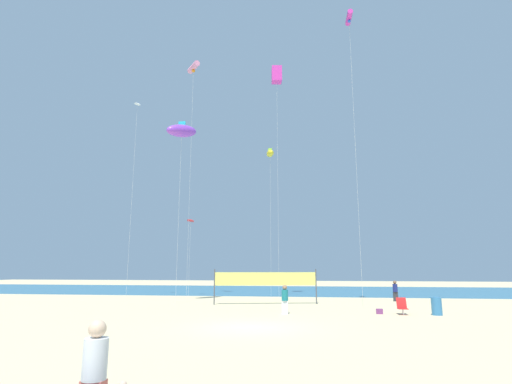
{
  "coord_description": "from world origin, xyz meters",
  "views": [
    {
      "loc": [
        2.67,
        -17.43,
        2.52
      ],
      "look_at": [
        -1.43,
        11.68,
        8.11
      ],
      "focal_mm": 27.86,
      "sensor_mm": 36.0,
      "label": 1
    }
  ],
  "objects_px": {
    "kite_white_diamond": "(137,110)",
    "kite_pink_tube": "(194,68)",
    "mother_figure": "(94,371)",
    "beachgoer_teal_shirt": "(285,298)",
    "kite_violet_inflatable": "(182,131)",
    "folding_beach_chair": "(402,306)",
    "kite_yellow_inflatable": "(270,154)",
    "kite_magenta_tube": "(349,19)",
    "trash_barrel": "(437,306)",
    "beachgoer_navy_shirt": "(395,290)",
    "kite_magenta_box": "(277,75)",
    "kite_red_diamond": "(191,221)",
    "beach_handbag": "(379,311)",
    "volleyball_net": "(266,280)"
  },
  "relations": [
    {
      "from": "folding_beach_chair",
      "to": "kite_white_diamond",
      "type": "xyz_separation_m",
      "value": [
        -19.8,
        8.11,
        15.79
      ]
    },
    {
      "from": "volleyball_net",
      "to": "kite_magenta_box",
      "type": "distance_m",
      "value": 19.05
    },
    {
      "from": "kite_magenta_box",
      "to": "kite_red_diamond",
      "type": "xyz_separation_m",
      "value": [
        -8.09,
        1.13,
        -13.17
      ]
    },
    {
      "from": "mother_figure",
      "to": "beachgoer_teal_shirt",
      "type": "relative_size",
      "value": 1.08
    },
    {
      "from": "trash_barrel",
      "to": "kite_yellow_inflatable",
      "type": "height_order",
      "value": "kite_yellow_inflatable"
    },
    {
      "from": "kite_yellow_inflatable",
      "to": "kite_violet_inflatable",
      "type": "height_order",
      "value": "kite_yellow_inflatable"
    },
    {
      "from": "beachgoer_teal_shirt",
      "to": "kite_violet_inflatable",
      "type": "distance_m",
      "value": 15.17
    },
    {
      "from": "folding_beach_chair",
      "to": "volleyball_net",
      "type": "relative_size",
      "value": 0.13
    },
    {
      "from": "kite_red_diamond",
      "to": "kite_magenta_tube",
      "type": "xyz_separation_m",
      "value": [
        13.97,
        -8.42,
        13.38
      ]
    },
    {
      "from": "volleyball_net",
      "to": "kite_pink_tube",
      "type": "distance_m",
      "value": 20.6
    },
    {
      "from": "trash_barrel",
      "to": "kite_magenta_tube",
      "type": "distance_m",
      "value": 20.17
    },
    {
      "from": "beachgoer_teal_shirt",
      "to": "kite_yellow_inflatable",
      "type": "distance_m",
      "value": 18.74
    },
    {
      "from": "beachgoer_teal_shirt",
      "to": "trash_barrel",
      "type": "xyz_separation_m",
      "value": [
        8.1,
        0.58,
        -0.36
      ]
    },
    {
      "from": "trash_barrel",
      "to": "kite_magenta_box",
      "type": "xyz_separation_m",
      "value": [
        -9.36,
        10.51,
        19.4
      ]
    },
    {
      "from": "kite_pink_tube",
      "to": "kite_white_diamond",
      "type": "bearing_deg",
      "value": -166.34
    },
    {
      "from": "kite_white_diamond",
      "to": "mother_figure",
      "type": "bearing_deg",
      "value": -65.22
    },
    {
      "from": "folding_beach_chair",
      "to": "kite_pink_tube",
      "type": "relative_size",
      "value": 0.04
    },
    {
      "from": "kite_yellow_inflatable",
      "to": "kite_red_diamond",
      "type": "distance_m",
      "value": 9.83
    },
    {
      "from": "beachgoer_navy_shirt",
      "to": "beach_handbag",
      "type": "relative_size",
      "value": 4.37
    },
    {
      "from": "kite_white_diamond",
      "to": "kite_magenta_tube",
      "type": "bearing_deg",
      "value": -15.24
    },
    {
      "from": "mother_figure",
      "to": "beachgoer_teal_shirt",
      "type": "height_order",
      "value": "mother_figure"
    },
    {
      "from": "beach_handbag",
      "to": "folding_beach_chair",
      "type": "bearing_deg",
      "value": -4.38
    },
    {
      "from": "beachgoer_navy_shirt",
      "to": "kite_red_diamond",
      "type": "distance_m",
      "value": 18.25
    },
    {
      "from": "beach_handbag",
      "to": "kite_magenta_tube",
      "type": "relative_size",
      "value": 0.02
    },
    {
      "from": "trash_barrel",
      "to": "kite_magenta_box",
      "type": "height_order",
      "value": "kite_magenta_box"
    },
    {
      "from": "beachgoer_navy_shirt",
      "to": "kite_yellow_inflatable",
      "type": "height_order",
      "value": "kite_yellow_inflatable"
    },
    {
      "from": "folding_beach_chair",
      "to": "kite_red_diamond",
      "type": "relative_size",
      "value": 0.13
    },
    {
      "from": "mother_figure",
      "to": "folding_beach_chair",
      "type": "distance_m",
      "value": 18.84
    },
    {
      "from": "volleyball_net",
      "to": "kite_yellow_inflatable",
      "type": "xyz_separation_m",
      "value": [
        -0.48,
        8.26,
        11.61
      ]
    },
    {
      "from": "kite_red_diamond",
      "to": "beachgoer_teal_shirt",
      "type": "bearing_deg",
      "value": -52.59
    },
    {
      "from": "kite_white_diamond",
      "to": "kite_pink_tube",
      "type": "xyz_separation_m",
      "value": [
        4.68,
        1.14,
        4.25
      ]
    },
    {
      "from": "folding_beach_chair",
      "to": "kite_violet_inflatable",
      "type": "relative_size",
      "value": 0.07
    },
    {
      "from": "volleyball_net",
      "to": "kite_red_diamond",
      "type": "relative_size",
      "value": 1.02
    },
    {
      "from": "kite_white_diamond",
      "to": "kite_pink_tube",
      "type": "bearing_deg",
      "value": 13.66
    },
    {
      "from": "kite_violet_inflatable",
      "to": "kite_pink_tube",
      "type": "xyz_separation_m",
      "value": [
        -0.78,
        4.86,
        7.81
      ]
    },
    {
      "from": "beach_handbag",
      "to": "kite_magenta_tube",
      "type": "distance_m",
      "value": 20.18
    },
    {
      "from": "volleyball_net",
      "to": "kite_yellow_inflatable",
      "type": "relative_size",
      "value": 0.51
    },
    {
      "from": "mother_figure",
      "to": "folding_beach_chair",
      "type": "xyz_separation_m",
      "value": [
        8.24,
        16.94,
        -0.43
      ]
    },
    {
      "from": "beachgoer_navy_shirt",
      "to": "kite_pink_tube",
      "type": "distance_m",
      "value": 25.69
    },
    {
      "from": "folding_beach_chair",
      "to": "kite_magenta_tube",
      "type": "bearing_deg",
      "value": 116.54
    },
    {
      "from": "kite_white_diamond",
      "to": "kite_magenta_tube",
      "type": "height_order",
      "value": "kite_magenta_tube"
    },
    {
      "from": "volleyball_net",
      "to": "kite_white_diamond",
      "type": "relative_size",
      "value": 0.42
    },
    {
      "from": "kite_yellow_inflatable",
      "to": "kite_magenta_tube",
      "type": "height_order",
      "value": "kite_magenta_tube"
    },
    {
      "from": "volleyball_net",
      "to": "kite_magenta_tube",
      "type": "relative_size",
      "value": 0.35
    },
    {
      "from": "folding_beach_chair",
      "to": "trash_barrel",
      "type": "distance_m",
      "value": 1.78
    },
    {
      "from": "kite_white_diamond",
      "to": "kite_magenta_box",
      "type": "distance_m",
      "value": 12.96
    },
    {
      "from": "kite_violet_inflatable",
      "to": "kite_pink_tube",
      "type": "bearing_deg",
      "value": 99.16
    },
    {
      "from": "kite_magenta_box",
      "to": "kite_violet_inflatable",
      "type": "distance_m",
      "value": 11.58
    },
    {
      "from": "beachgoer_navy_shirt",
      "to": "kite_magenta_tube",
      "type": "height_order",
      "value": "kite_magenta_tube"
    },
    {
      "from": "kite_magenta_tube",
      "to": "kite_yellow_inflatable",
      "type": "bearing_deg",
      "value": 124.15
    }
  ]
}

